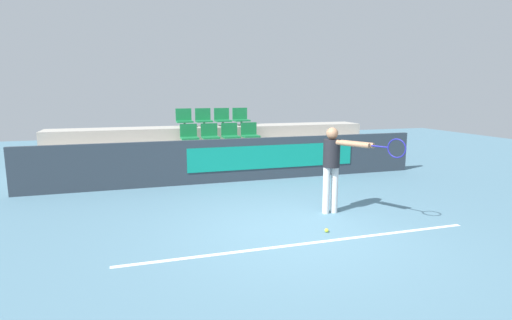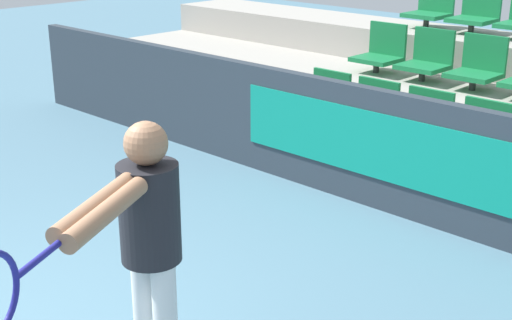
% 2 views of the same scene
% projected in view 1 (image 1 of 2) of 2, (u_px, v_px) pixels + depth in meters
% --- Properties ---
extents(ground_plane, '(30.00, 30.00, 0.00)m').
position_uv_depth(ground_plane, '(294.00, 231.00, 6.54)').
color(ground_plane, slate).
extents(court_baseline, '(5.65, 0.08, 0.01)m').
position_uv_depth(court_baseline, '(308.00, 243.00, 6.02)').
color(court_baseline, white).
rests_on(court_baseline, ground).
extents(barrier_wall, '(10.17, 0.14, 1.09)m').
position_uv_depth(barrier_wall, '(236.00, 160.00, 10.10)').
color(barrier_wall, '#2D3842').
rests_on(barrier_wall, ground).
extents(bleacher_tier_front, '(9.77, 1.03, 0.40)m').
position_uv_depth(bleacher_tier_front, '(230.00, 169.00, 10.71)').
color(bleacher_tier_front, '#ADA89E').
rests_on(bleacher_tier_front, ground).
extents(bleacher_tier_middle, '(9.77, 1.03, 0.80)m').
position_uv_depth(bleacher_tier_middle, '(221.00, 156.00, 11.64)').
color(bleacher_tier_middle, '#ADA89E').
rests_on(bleacher_tier_middle, ground).
extents(bleacher_tier_back, '(9.77, 1.03, 1.19)m').
position_uv_depth(bleacher_tier_back, '(214.00, 145.00, 12.57)').
color(bleacher_tier_back, '#ADA89E').
rests_on(bleacher_tier_back, ground).
extents(stadium_chair_0, '(0.49, 0.45, 0.55)m').
position_uv_depth(stadium_chair_0, '(195.00, 154.00, 10.49)').
color(stadium_chair_0, '#333333').
rests_on(stadium_chair_0, bleacher_tier_front).
extents(stadium_chair_1, '(0.49, 0.45, 0.55)m').
position_uv_depth(stadium_chair_1, '(218.00, 153.00, 10.67)').
color(stadium_chair_1, '#333333').
rests_on(stadium_chair_1, bleacher_tier_front).
extents(stadium_chair_2, '(0.49, 0.45, 0.55)m').
position_uv_depth(stadium_chair_2, '(239.00, 152.00, 10.85)').
color(stadium_chair_2, '#333333').
rests_on(stadium_chair_2, bleacher_tier_front).
extents(stadium_chair_3, '(0.49, 0.45, 0.55)m').
position_uv_depth(stadium_chair_3, '(260.00, 151.00, 11.03)').
color(stadium_chair_3, '#333333').
rests_on(stadium_chair_3, bleacher_tier_front).
extents(stadium_chair_4, '(0.49, 0.45, 0.55)m').
position_uv_depth(stadium_chair_4, '(189.00, 135.00, 11.39)').
color(stadium_chair_4, '#333333').
rests_on(stadium_chair_4, bleacher_tier_middle).
extents(stadium_chair_5, '(0.49, 0.45, 0.55)m').
position_uv_depth(stadium_chair_5, '(210.00, 135.00, 11.57)').
color(stadium_chair_5, '#333333').
rests_on(stadium_chair_5, bleacher_tier_middle).
extents(stadium_chair_6, '(0.49, 0.45, 0.55)m').
position_uv_depth(stadium_chair_6, '(230.00, 134.00, 11.75)').
color(stadium_chair_6, '#333333').
rests_on(stadium_chair_6, bleacher_tier_middle).
extents(stadium_chair_7, '(0.49, 0.45, 0.55)m').
position_uv_depth(stadium_chair_7, '(250.00, 133.00, 11.92)').
color(stadium_chair_7, '#333333').
rests_on(stadium_chair_7, bleacher_tier_middle).
extents(stadium_chair_8, '(0.49, 0.45, 0.55)m').
position_uv_depth(stadium_chair_8, '(184.00, 119.00, 12.29)').
color(stadium_chair_8, '#333333').
rests_on(stadium_chair_8, bleacher_tier_back).
extents(stadium_chair_9, '(0.49, 0.45, 0.55)m').
position_uv_depth(stadium_chair_9, '(204.00, 119.00, 12.47)').
color(stadium_chair_9, '#333333').
rests_on(stadium_chair_9, bleacher_tier_back).
extents(stadium_chair_10, '(0.49, 0.45, 0.55)m').
position_uv_depth(stadium_chair_10, '(222.00, 118.00, 12.64)').
color(stadium_chair_10, '#333333').
rests_on(stadium_chair_10, bleacher_tier_back).
extents(stadium_chair_11, '(0.49, 0.45, 0.55)m').
position_uv_depth(stadium_chair_11, '(241.00, 118.00, 12.82)').
color(stadium_chair_11, '#333333').
rests_on(stadium_chair_11, bleacher_tier_back).
extents(tennis_player, '(0.82, 1.41, 1.62)m').
position_uv_depth(tennis_player, '(335.00, 161.00, 7.32)').
color(tennis_player, silver).
rests_on(tennis_player, ground).
extents(tennis_ball, '(0.07, 0.07, 0.07)m').
position_uv_depth(tennis_ball, '(327.00, 230.00, 6.49)').
color(tennis_ball, '#CCDB33').
rests_on(tennis_ball, ground).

